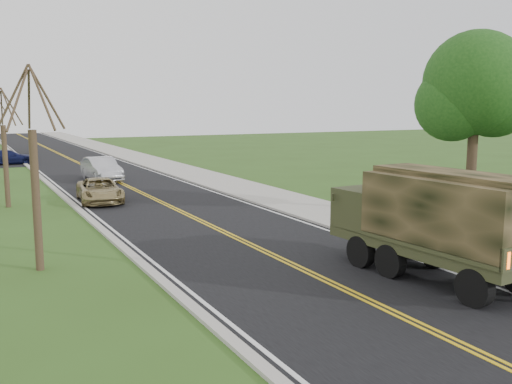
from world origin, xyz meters
TOP-DOWN VIEW (x-y plane):
  - ground at (0.00, 0.00)m, footprint 160.00×160.00m
  - road at (0.00, 40.00)m, footprint 8.00×120.00m
  - curb_right at (4.15, 40.00)m, footprint 0.30×120.00m
  - sidewalk_right at (5.90, 40.00)m, footprint 3.20×120.00m
  - curb_left at (-4.15, 40.00)m, footprint 0.30×120.00m
  - leafy_tree at (11.00, 10.01)m, footprint 4.83×4.50m
  - bare_tree_a at (-7.00, 10.00)m, footprint 1.93×2.26m
  - bare_tree_b at (-7.00, 22.00)m, footprint 1.83×2.14m
  - military_truck at (2.81, 3.88)m, footprint 2.63×6.43m
  - suv_champagne at (-2.72, 21.40)m, footprint 2.43×4.56m
  - sedan_silver at (-0.80, 29.70)m, footprint 1.88×4.78m
  - pickup_navy at (11.50, 9.01)m, footprint 6.05×4.22m
  - lot_car_navy at (-5.39, 43.80)m, footprint 4.38×1.99m

SIDE VIEW (x-z plane):
  - ground at x=0.00m, z-range 0.00..0.00m
  - road at x=0.00m, z-range 0.00..0.01m
  - sidewalk_right at x=5.90m, z-range 0.00..0.10m
  - curb_left at x=-4.15m, z-range 0.00..0.10m
  - curb_right at x=4.15m, z-range 0.00..0.12m
  - suv_champagne at x=-2.72m, z-range 0.00..1.22m
  - lot_car_navy at x=-5.39m, z-range 0.00..1.24m
  - sedan_silver at x=-0.80m, z-range 0.00..1.55m
  - pickup_navy at x=11.50m, z-range 0.00..1.63m
  - military_truck at x=2.81m, z-range 0.23..3.36m
  - bare_tree_b at x=-7.00m, z-range -0.39..5.34m
  - bare_tree_a at x=-7.00m, z-range -0.41..5.66m
  - leafy_tree at x=11.00m, z-range 1.44..9.54m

